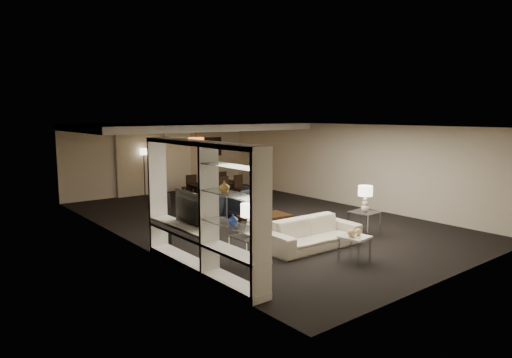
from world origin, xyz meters
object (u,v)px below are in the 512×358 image
Objects in this scene: pendant_light at (196,141)px; armchair_right at (242,202)px; side_table_left at (250,250)px; marble_table at (354,248)px; side_table_right at (364,223)px; floor_lamp at (144,172)px; coffee_table at (265,224)px; vase_blue at (233,219)px; television at (186,209)px; table_lamp_left at (250,220)px; chair_nr at (242,188)px; vase_amber at (224,186)px; dining_table at (215,192)px; table_lamp_right at (365,199)px; chair_nm at (227,190)px; chair_nl at (211,192)px; chair_fl at (189,187)px; floor_speaker at (167,219)px; chair_fr at (219,183)px; armchair_left at (205,208)px; sofa at (313,233)px.

pendant_light reaches higher than armchair_right.
side_table_left is 2.03m from marble_table.
floor_lamp is (-1.79, 7.97, 0.54)m from side_table_right.
coffee_table is 6.63× the size of vase_blue.
coffee_table is 1.10× the size of television.
chair_nr is (3.65, 5.11, -0.43)m from table_lamp_left.
vase_blue reaches higher than armchair_right.
vase_amber is at bearing -149.92° from table_lamp_left.
television is 0.66× the size of dining_table.
table_lamp_left and table_lamp_right have the same top height.
vase_blue is (-4.34, -0.78, 0.29)m from table_lamp_right.
side_table_left is at bearing 51.36° from armchair_right.
marble_table is 6.36m from chair_nm.
chair_nl is 1.00× the size of chair_fl.
marble_table is at bearing -125.56° from television.
marble_table is (0.00, -2.70, 0.03)m from coffee_table.
pendant_light reaches higher than floor_speaker.
marble_table is 3.04m from vase_amber.
chair_fl is at bearing 6.26° from chair_fr.
armchair_left is at bearing 97.77° from marble_table.
sofa is at bearing 0.00° from side_table_left.
pendant_light is 2.28m from floor_lamp.
sofa is at bearing -117.96° from chair_nr.
armchair_left is 1.79× the size of marble_table.
table_lamp_right is at bearing 129.42° from armchair_left.
side_table_right is 0.36× the size of dining_table.
chair_nm is 0.52× the size of floor_lamp.
chair_fl is (-0.95, 6.41, 0.15)m from side_table_right.
vase_amber is (-3.24, -3.84, 1.25)m from armchair_right.
chair_fr is at bearing 53.97° from dining_table.
sofa is 3.36m from armchair_left.
television is 1.27× the size of chair_nm.
side_table_right is at bearing 104.67° from armchair_right.
chair_nr is (2.55, 1.81, 0.02)m from armchair_left.
table_lamp_left is 6.29m from chair_nr.
vase_blue reaches higher than chair_nl.
coffee_table is 2.34m from side_table_right.
chair_fr is (0.25, 6.41, 0.15)m from side_table_right.
marble_table is 0.46× the size of television.
floor_speaker is at bearing -141.97° from chair_nm.
armchair_left is 0.78× the size of floor_speaker.
table_lamp_left is at bearing -121.95° from chair_nm.
floor_speaker reaches higher than chair_nl.
chair_nl is 1.77m from chair_fr.
pendant_light is 3.36m from armchair_right.
vase_blue is at bearing -117.10° from pendant_light.
marble_table is at bearing 102.31° from armchair_left.
armchair_left is 3.48m from side_table_left.
chair_nl is (0.75, 6.21, 0.18)m from marble_table.
chair_nr is at bearing -54.52° from floor_lamp.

